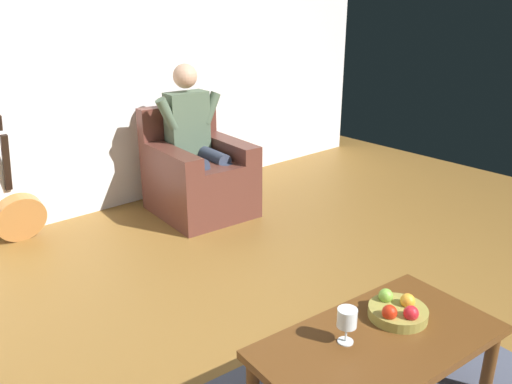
{
  "coord_description": "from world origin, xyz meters",
  "views": [
    {
      "loc": [
        1.97,
        1.21,
        1.8
      ],
      "look_at": [
        -0.13,
        -1.19,
        0.61
      ],
      "focal_mm": 36.5,
      "sensor_mm": 36.0,
      "label": 1
    }
  ],
  "objects_px": {
    "armchair": "(198,176)",
    "wine_glass_near": "(347,320)",
    "coffee_table": "(379,348)",
    "guitar": "(19,214)",
    "fruit_bowl": "(398,311)",
    "person_seated": "(195,136)"
  },
  "relations": [
    {
      "from": "fruit_bowl",
      "to": "person_seated",
      "type": "bearing_deg",
      "value": -103.37
    },
    {
      "from": "armchair",
      "to": "coffee_table",
      "type": "xyz_separation_m",
      "value": [
        0.79,
        2.52,
        0.01
      ]
    },
    {
      "from": "coffee_table",
      "to": "fruit_bowl",
      "type": "bearing_deg",
      "value": -167.64
    },
    {
      "from": "person_seated",
      "to": "fruit_bowl",
      "type": "xyz_separation_m",
      "value": [
        0.6,
        2.51,
        -0.26
      ]
    },
    {
      "from": "coffee_table",
      "to": "wine_glass_near",
      "type": "bearing_deg",
      "value": -31.0
    },
    {
      "from": "person_seated",
      "to": "fruit_bowl",
      "type": "relative_size",
      "value": 4.65
    },
    {
      "from": "coffee_table",
      "to": "wine_glass_near",
      "type": "relative_size",
      "value": 7.07
    },
    {
      "from": "fruit_bowl",
      "to": "armchair",
      "type": "bearing_deg",
      "value": -103.47
    },
    {
      "from": "guitar",
      "to": "person_seated",
      "type": "bearing_deg",
      "value": 164.44
    },
    {
      "from": "wine_glass_near",
      "to": "fruit_bowl",
      "type": "bearing_deg",
      "value": 173.15
    },
    {
      "from": "wine_glass_near",
      "to": "fruit_bowl",
      "type": "xyz_separation_m",
      "value": [
        -0.33,
        0.04,
        -0.08
      ]
    },
    {
      "from": "armchair",
      "to": "wine_glass_near",
      "type": "height_order",
      "value": "armchair"
    },
    {
      "from": "wine_glass_near",
      "to": "person_seated",
      "type": "bearing_deg",
      "value": -110.58
    },
    {
      "from": "guitar",
      "to": "fruit_bowl",
      "type": "height_order",
      "value": "guitar"
    },
    {
      "from": "guitar",
      "to": "armchair",
      "type": "bearing_deg",
      "value": 163.32
    },
    {
      "from": "person_seated",
      "to": "guitar",
      "type": "relative_size",
      "value": 1.31
    },
    {
      "from": "coffee_table",
      "to": "guitar",
      "type": "bearing_deg",
      "value": -78.07
    },
    {
      "from": "person_seated",
      "to": "guitar",
      "type": "bearing_deg",
      "value": -11.29
    },
    {
      "from": "guitar",
      "to": "wine_glass_near",
      "type": "height_order",
      "value": "guitar"
    },
    {
      "from": "armchair",
      "to": "guitar",
      "type": "relative_size",
      "value": 0.93
    },
    {
      "from": "armchair",
      "to": "coffee_table",
      "type": "height_order",
      "value": "armchair"
    },
    {
      "from": "coffee_table",
      "to": "guitar",
      "type": "height_order",
      "value": "guitar"
    }
  ]
}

